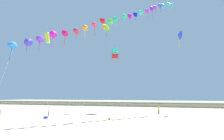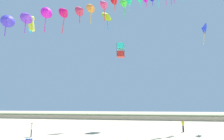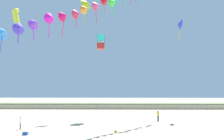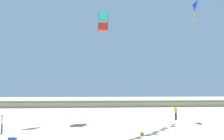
{
  "view_description": "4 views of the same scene",
  "coord_description": "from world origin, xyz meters",
  "px_view_note": "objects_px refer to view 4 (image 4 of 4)",
  "views": [
    {
      "loc": [
        11.16,
        -18.25,
        3.69
      ],
      "look_at": [
        1.67,
        13.03,
        8.5
      ],
      "focal_mm": 28.0,
      "sensor_mm": 36.0,
      "label": 1
    },
    {
      "loc": [
        5.64,
        -13.5,
        3.84
      ],
      "look_at": [
        -0.04,
        13.85,
        8.84
      ],
      "focal_mm": 32.0,
      "sensor_mm": 36.0,
      "label": 2
    },
    {
      "loc": [
        2.91,
        -21.03,
        5.3
      ],
      "look_at": [
        2.32,
        9.67,
        7.75
      ],
      "focal_mm": 38.0,
      "sensor_mm": 36.0,
      "label": 3
    },
    {
      "loc": [
        -1.77,
        -12.51,
        3.96
      ],
      "look_at": [
        0.67,
        13.31,
        6.13
      ],
      "focal_mm": 38.0,
      "sensor_mm": 36.0,
      "label": 4
    }
  ],
  "objects_px": {
    "large_kite_low_lead": "(103,22)",
    "large_kite_high_solo": "(194,5)",
    "beach_cooler": "(12,139)",
    "beach_ball": "(142,134)",
    "person_mid_center": "(176,112)",
    "person_near_right": "(2,123)"
  },
  "relations": [
    {
      "from": "large_kite_low_lead",
      "to": "beach_ball",
      "type": "height_order",
      "value": "large_kite_low_lead"
    },
    {
      "from": "beach_cooler",
      "to": "beach_ball",
      "type": "relative_size",
      "value": 1.59
    },
    {
      "from": "person_mid_center",
      "to": "beach_ball",
      "type": "distance_m",
      "value": 12.74
    },
    {
      "from": "large_kite_high_solo",
      "to": "beach_cooler",
      "type": "height_order",
      "value": "large_kite_high_solo"
    },
    {
      "from": "beach_cooler",
      "to": "beach_ball",
      "type": "bearing_deg",
      "value": 7.83
    },
    {
      "from": "large_kite_low_lead",
      "to": "beach_ball",
      "type": "distance_m",
      "value": 18.97
    },
    {
      "from": "person_near_right",
      "to": "large_kite_low_lead",
      "type": "height_order",
      "value": "large_kite_low_lead"
    },
    {
      "from": "beach_ball",
      "to": "large_kite_high_solo",
      "type": "bearing_deg",
      "value": 51.15
    },
    {
      "from": "large_kite_low_lead",
      "to": "large_kite_high_solo",
      "type": "relative_size",
      "value": 0.65
    },
    {
      "from": "large_kite_low_lead",
      "to": "beach_cooler",
      "type": "bearing_deg",
      "value": -118.02
    },
    {
      "from": "person_near_right",
      "to": "beach_ball",
      "type": "distance_m",
      "value": 12.58
    },
    {
      "from": "large_kite_low_lead",
      "to": "person_mid_center",
      "type": "bearing_deg",
      "value": -13.81
    },
    {
      "from": "person_mid_center",
      "to": "large_kite_high_solo",
      "type": "distance_m",
      "value": 17.59
    },
    {
      "from": "person_mid_center",
      "to": "beach_cooler",
      "type": "xyz_separation_m",
      "value": [
        -17.37,
        -12.06,
        -0.81
      ]
    },
    {
      "from": "large_kite_low_lead",
      "to": "beach_cooler",
      "type": "distance_m",
      "value": 21.21
    },
    {
      "from": "large_kite_high_solo",
      "to": "person_near_right",
      "type": "bearing_deg",
      "value": -152.15
    },
    {
      "from": "large_kite_low_lead",
      "to": "large_kite_high_solo",
      "type": "bearing_deg",
      "value": 7.09
    },
    {
      "from": "large_kite_low_lead",
      "to": "beach_ball",
      "type": "bearing_deg",
      "value": -78.22
    },
    {
      "from": "large_kite_high_solo",
      "to": "beach_cooler",
      "type": "bearing_deg",
      "value": -143.95
    },
    {
      "from": "large_kite_low_lead",
      "to": "beach_ball",
      "type": "xyz_separation_m",
      "value": [
        2.71,
        -13.01,
        -13.53
      ]
    },
    {
      "from": "beach_cooler",
      "to": "large_kite_low_lead",
      "type": "bearing_deg",
      "value": 61.98
    },
    {
      "from": "person_near_right",
      "to": "beach_ball",
      "type": "relative_size",
      "value": 4.77
    }
  ]
}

